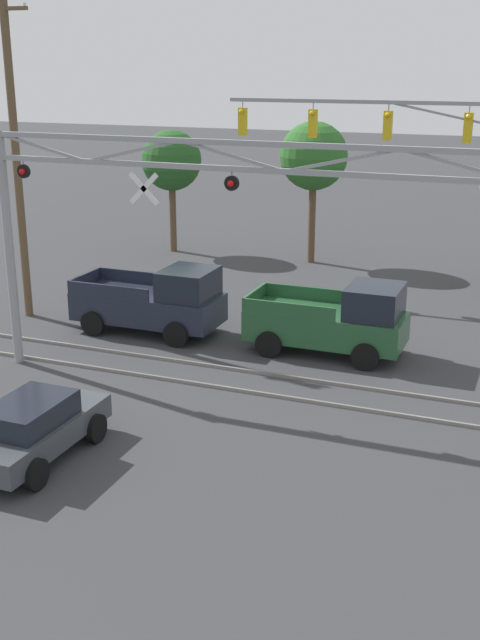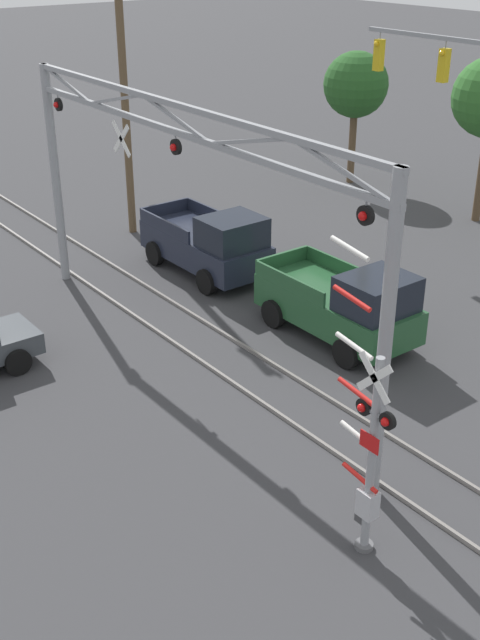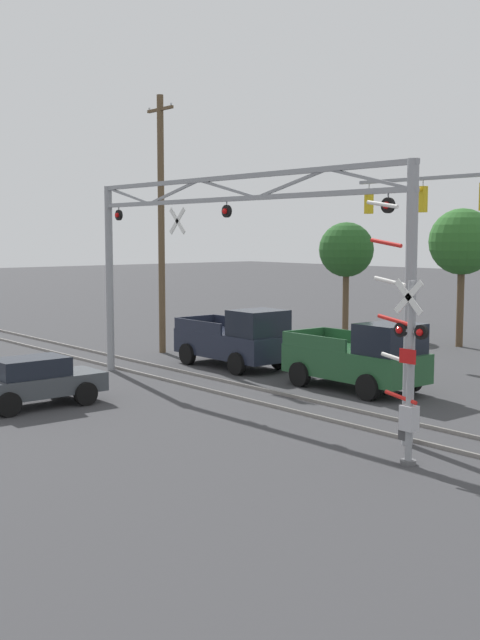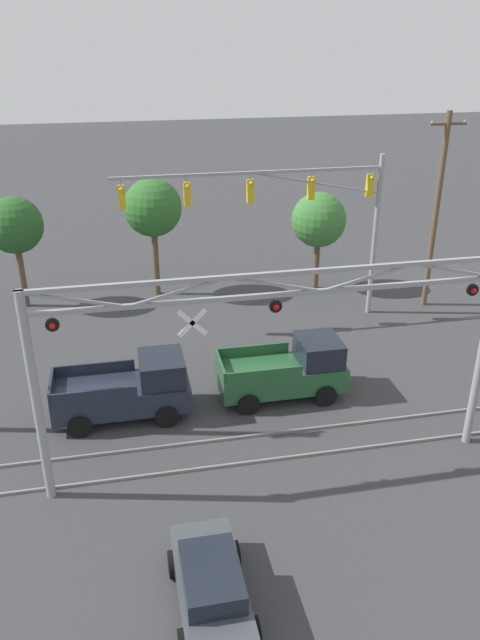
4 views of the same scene
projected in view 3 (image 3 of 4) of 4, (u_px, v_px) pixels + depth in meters
name	position (u px, v px, depth m)	size (l,w,h in m)	color
rail_track_near	(234.00, 396.00, 25.05)	(80.00, 0.08, 0.10)	gray
rail_track_far	(268.00, 391.00, 25.96)	(80.00, 0.08, 0.10)	gray
crossing_gantry	(227.00, 250.00, 24.39)	(14.32, 0.30, 6.86)	gray
crossing_signal_mast	(407.00, 371.00, 17.66)	(1.75, 0.35, 5.86)	gray
pickup_truck_lead	(361.00, 358.00, 26.12)	(4.86, 2.31, 2.31)	#23512D
pickup_truck_following	(237.00, 340.00, 30.66)	(4.95, 2.31, 2.31)	#1E2333
sedan_waiting	(34.00, 381.00, 23.73)	(1.89, 4.02, 1.48)	#3D4247
utility_pole_left	(161.00, 222.00, 34.19)	(1.80, 0.28, 10.94)	brown
background_tree_beyond_span	(346.00, 250.00, 41.24)	(2.82, 2.82, 5.74)	brown
background_tree_far_right_verge	(462.00, 242.00, 36.12)	(3.00, 3.00, 6.28)	brown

